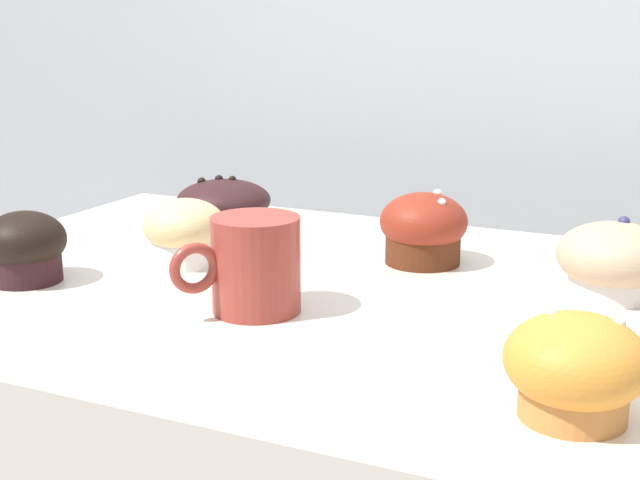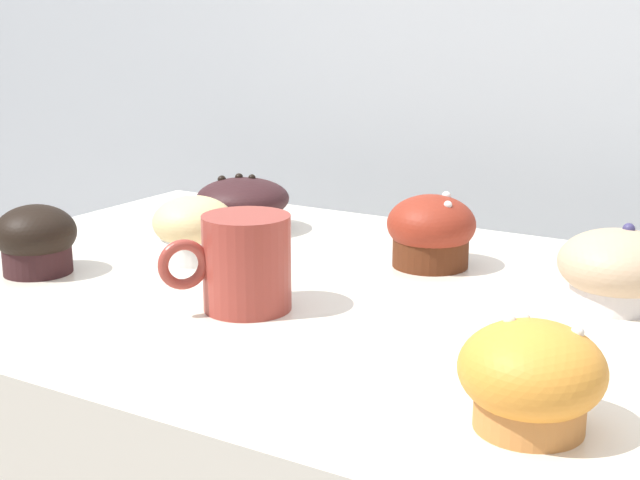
# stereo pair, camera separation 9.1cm
# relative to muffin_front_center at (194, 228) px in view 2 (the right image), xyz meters

# --- Properties ---
(wall_back) EXTENTS (3.20, 0.10, 1.80)m
(wall_back) POSITION_rel_muffin_front_center_xyz_m (0.22, 0.59, -0.07)
(wall_back) COLOR #B2B7BC
(wall_back) RESTS_ON ground
(muffin_front_center) EXTENTS (0.09, 0.09, 0.07)m
(muffin_front_center) POSITION_rel_muffin_front_center_xyz_m (0.00, 0.00, 0.00)
(muffin_front_center) COLOR white
(muffin_front_center) RESTS_ON display_counter
(muffin_back_left) EXTENTS (0.10, 0.10, 0.08)m
(muffin_back_left) POSITION_rel_muffin_front_center_xyz_m (0.46, -0.21, -0.00)
(muffin_back_left) COLOR #CB7F3F
(muffin_back_left) RESTS_ON display_counter
(muffin_back_right) EXTENTS (0.10, 0.10, 0.08)m
(muffin_back_right) POSITION_rel_muffin_front_center_xyz_m (0.24, 0.11, 0.00)
(muffin_back_right) COLOR #502512
(muffin_back_right) RESTS_ON display_counter
(muffin_front_left) EXTENTS (0.09, 0.09, 0.07)m
(muffin_front_left) POSITION_rel_muffin_front_center_xyz_m (-0.11, -0.12, -0.00)
(muffin_front_left) COLOR #32191B
(muffin_front_left) RESTS_ON display_counter
(muffin_front_right) EXTENTS (0.12, 0.12, 0.07)m
(muffin_front_right) POSITION_rel_muffin_front_center_xyz_m (-0.04, 0.15, -0.00)
(muffin_front_right) COLOR #432D20
(muffin_front_right) RESTS_ON display_counter
(muffin_back_center) EXTENTS (0.11, 0.11, 0.08)m
(muffin_back_center) POSITION_rel_muffin_front_center_xyz_m (0.44, 0.08, -0.00)
(muffin_back_center) COLOR silver
(muffin_back_center) RESTS_ON display_counter
(coffee_cup) EXTENTS (0.10, 0.11, 0.09)m
(coffee_cup) POSITION_rel_muffin_front_center_xyz_m (0.15, -0.11, 0.01)
(coffee_cup) COLOR #99382D
(coffee_cup) RESTS_ON display_counter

